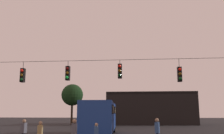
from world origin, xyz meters
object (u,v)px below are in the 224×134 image
at_px(pedestrian_crossing_center, 157,131).
at_px(tree_left_silhouette, 72,95).
at_px(pedestrian_crossing_right, 40,134).
at_px(car_far_left, 107,122).
at_px(pedestrian_crossing_left, 74,133).
at_px(city_bus, 101,115).
at_px(pedestrian_near_bus, 24,131).

xyz_separation_m(pedestrian_crossing_center, tree_left_silhouette, (-12.68, 28.52, 4.26)).
bearing_deg(tree_left_silhouette, pedestrian_crossing_right, -78.79).
height_order(car_far_left, pedestrian_crossing_left, pedestrian_crossing_left).
bearing_deg(pedestrian_crossing_left, pedestrian_crossing_right, 171.28).
distance_m(car_far_left, tree_left_silhouette, 10.63).
xyz_separation_m(pedestrian_crossing_left, pedestrian_crossing_right, (-2.04, 0.31, -0.09)).
bearing_deg(pedestrian_crossing_right, city_bus, 77.14).
height_order(city_bus, pedestrian_crossing_center, city_bus).
height_order(car_far_left, pedestrian_crossing_right, pedestrian_crossing_right).
height_order(pedestrian_crossing_left, pedestrian_near_bus, pedestrian_crossing_left).
relative_size(pedestrian_crossing_left, tree_left_silhouette, 0.24).
relative_size(pedestrian_crossing_center, pedestrian_crossing_right, 1.09).
relative_size(pedestrian_crossing_left, pedestrian_crossing_right, 1.08).
relative_size(city_bus, pedestrian_near_bus, 6.60).
xyz_separation_m(city_bus, car_far_left, (-1.06, 14.31, -1.07)).
relative_size(city_bus, pedestrian_crossing_left, 6.37).
height_order(pedestrian_crossing_right, pedestrian_near_bus, pedestrian_near_bus).
relative_size(pedestrian_crossing_left, pedestrian_near_bus, 1.04).
xyz_separation_m(pedestrian_crossing_right, tree_left_silhouette, (-5.99, 30.22, 4.36)).
xyz_separation_m(city_bus, pedestrian_crossing_center, (4.55, -7.66, -0.86)).
relative_size(car_far_left, tree_left_silhouette, 0.61).
relative_size(car_far_left, pedestrian_near_bus, 2.63).
bearing_deg(pedestrian_near_bus, tree_left_silhouette, 98.61).
distance_m(pedestrian_crossing_right, tree_left_silhouette, 31.12).
xyz_separation_m(pedestrian_crossing_right, pedestrian_near_bus, (-1.64, 1.47, 0.05)).
height_order(city_bus, pedestrian_near_bus, city_bus).
height_order(city_bus, pedestrian_crossing_right, city_bus).
bearing_deg(pedestrian_crossing_left, pedestrian_near_bus, 154.13).
bearing_deg(car_far_left, pedestrian_crossing_left, -87.70).
xyz_separation_m(city_bus, tree_left_silhouette, (-8.13, 20.86, 3.40)).
relative_size(pedestrian_crossing_center, pedestrian_near_bus, 1.04).
bearing_deg(tree_left_silhouette, pedestrian_near_bus, -81.39).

